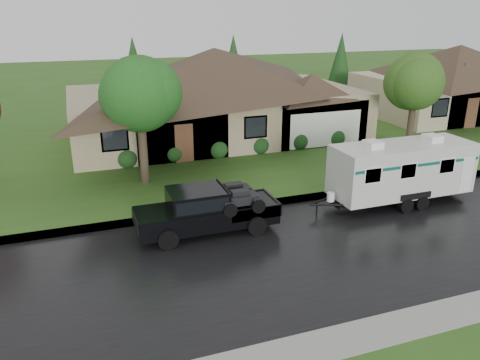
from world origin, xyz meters
The scene contains 11 objects.
ground centered at (0.00, 0.00, 0.00)m, with size 140.00×140.00×0.00m, color #2F561B.
road centered at (0.00, -2.00, 0.01)m, with size 140.00×8.00×0.01m, color black.
curb centered at (0.00, 2.25, 0.07)m, with size 140.00×0.50×0.15m, color gray.
lawn centered at (0.00, 15.00, 0.07)m, with size 140.00×26.00×0.15m, color #2F561B.
house_main centered at (2.29, 13.84, 3.59)m, with size 19.44×10.80×6.90m.
house_neighbor centered at (22.27, 14.34, 3.32)m, with size 15.12×9.72×6.45m.
tree_left_green centered at (-3.77, 6.51, 4.25)m, with size 3.57×3.57×5.91m.
tree_right_green centered at (11.68, 6.73, 3.99)m, with size 3.35×3.35×5.54m.
shrub_row centered at (2.00, 9.30, 0.65)m, with size 13.60×1.00×1.00m.
pickup_truck centered at (-2.43, 0.62, 0.94)m, with size 5.29×2.01×1.76m.
travel_trailer centered at (6.36, 0.62, 1.55)m, with size 6.52×2.29×2.93m.
Camera 1 is at (-6.54, -14.99, 7.97)m, focal length 35.00 mm.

